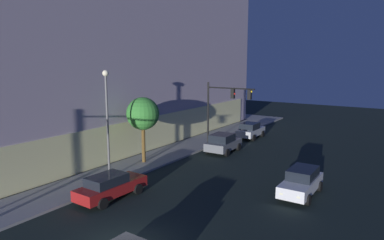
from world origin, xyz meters
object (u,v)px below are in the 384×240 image
object	(u,v)px
sidewalk_tree	(143,114)
car_silver	(250,130)
traffic_light_far_corner	(225,102)
street_lamp_sidewalk	(107,111)
modern_building	(86,46)
car_red	(110,186)
car_grey	(223,143)
car_white	(301,182)

from	to	relation	value
sidewalk_tree	car_silver	world-z (taller)	sidewalk_tree
traffic_light_far_corner	street_lamp_sidewalk	distance (m)	12.85
modern_building	car_silver	size ratio (longest dim) A/B	9.09
car_silver	modern_building	bearing A→B (deg)	116.48
sidewalk_tree	car_red	xyz separation A→B (m)	(-6.92, -3.28, -3.37)
traffic_light_far_corner	car_grey	world-z (taller)	traffic_light_far_corner
car_silver	car_grey	bearing A→B (deg)	-176.76
modern_building	car_red	bearing A→B (deg)	-127.50
modern_building	car_grey	world-z (taller)	modern_building
street_lamp_sidewalk	car_silver	size ratio (longest dim) A/B	1.84
modern_building	car_white	distance (m)	28.33
street_lamp_sidewalk	car_grey	distance (m)	12.43
modern_building	car_white	xyz separation A→B (m)	(-5.50, -26.20, -9.28)
modern_building	street_lamp_sidewalk	world-z (taller)	modern_building
modern_building	car_grey	size ratio (longest dim) A/B	9.17
street_lamp_sidewalk	car_red	distance (m)	5.61
car_white	car_grey	distance (m)	11.43
street_lamp_sidewalk	car_white	xyz separation A→B (m)	(4.62, -12.45, -4.14)
sidewalk_tree	car_silver	xyz separation A→B (m)	(13.97, -3.32, -3.30)
modern_building	car_silver	bearing A→B (deg)	-63.52
street_lamp_sidewalk	car_red	world-z (taller)	street_lamp_sidewalk
car_silver	sidewalk_tree	bearing A→B (deg)	166.62
sidewalk_tree	car_red	world-z (taller)	sidewalk_tree
sidewalk_tree	car_white	xyz separation A→B (m)	(0.24, -12.99, -3.32)
traffic_light_far_corner	car_white	world-z (taller)	traffic_light_far_corner
sidewalk_tree	traffic_light_far_corner	bearing A→B (deg)	-21.17
car_silver	car_white	bearing A→B (deg)	-144.85
car_white	sidewalk_tree	bearing A→B (deg)	91.04
modern_building	traffic_light_far_corner	xyz separation A→B (m)	(2.45, -16.38, -5.58)
sidewalk_tree	car_red	bearing A→B (deg)	-154.61
modern_building	car_grey	xyz separation A→B (m)	(1.18, -16.93, -9.25)
traffic_light_far_corner	street_lamp_sidewalk	xyz separation A→B (m)	(-12.57, 2.63, 0.43)
car_white	traffic_light_far_corner	bearing A→B (deg)	51.02
street_lamp_sidewalk	car_grey	bearing A→B (deg)	-15.72
car_red	car_white	bearing A→B (deg)	-53.60
car_red	car_white	size ratio (longest dim) A/B	1.07
sidewalk_tree	car_grey	bearing A→B (deg)	-28.28
sidewalk_tree	car_white	world-z (taller)	sidewalk_tree
street_lamp_sidewalk	car_grey	world-z (taller)	street_lamp_sidewalk
sidewalk_tree	car_grey	xyz separation A→B (m)	(6.92, -3.72, -3.29)
car_white	car_silver	bearing A→B (deg)	35.15
traffic_light_far_corner	sidewalk_tree	size ratio (longest dim) A/B	1.16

